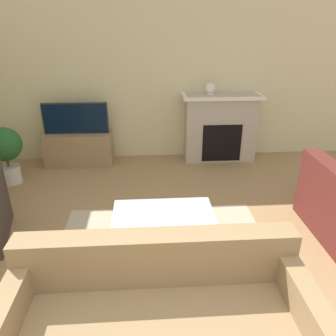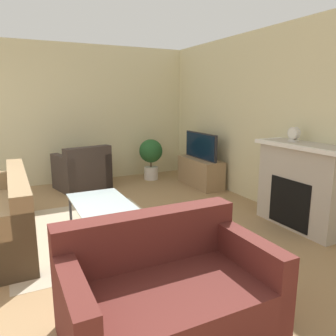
{
  "view_description": "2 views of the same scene",
  "coord_description": "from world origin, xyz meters",
  "views": [
    {
      "loc": [
        -0.17,
        -0.76,
        2.2
      ],
      "look_at": [
        0.04,
        2.42,
        0.76
      ],
      "focal_mm": 35.0,
      "sensor_mm": 36.0,
      "label": 1
    },
    {
      "loc": [
        3.95,
        1.09,
        1.68
      ],
      "look_at": [
        0.48,
        2.8,
        0.84
      ],
      "focal_mm": 35.0,
      "sensor_mm": 36.0,
      "label": 2
    }
  ],
  "objects": [
    {
      "name": "fireplace",
      "position": [
        1.05,
        4.46,
        0.58
      ],
      "size": [
        1.29,
        0.48,
        1.11
      ],
      "color": "#B2A899",
      "rests_on": "ground_plane"
    },
    {
      "name": "tv",
      "position": [
        -1.3,
        4.38,
        0.78
      ],
      "size": [
        1.02,
        0.06,
        0.5
      ],
      "color": "#232328",
      "rests_on": "tv_stand"
    },
    {
      "name": "wall_left",
      "position": [
        -2.74,
        2.33,
        1.35
      ],
      "size": [
        0.06,
        7.67,
        2.7
      ],
      "color": "beige",
      "rests_on": "ground_plane"
    },
    {
      "name": "coffee_table",
      "position": [
        -0.03,
        2.09,
        0.35
      ],
      "size": [
        1.05,
        0.69,
        0.38
      ],
      "color": "#333338",
      "rests_on": "ground_plane"
    },
    {
      "name": "armchair_by_window",
      "position": [
        -2.09,
        2.29,
        0.3
      ],
      "size": [
        0.96,
        1.02,
        0.82
      ],
      "rotation": [
        0.0,
        0.0,
        -1.34
      ],
      "color": "#3D332D",
      "rests_on": "ground_plane"
    },
    {
      "name": "area_rug",
      "position": [
        -0.03,
        1.92,
        0.0
      ],
      "size": [
        2.25,
        1.89,
        0.0
      ],
      "color": "#B7A88E",
      "rests_on": "ground_plane"
    },
    {
      "name": "tv_stand",
      "position": [
        -1.3,
        4.38,
        0.27
      ],
      "size": [
        1.08,
        0.41,
        0.53
      ],
      "color": "#997A56",
      "rests_on": "ground_plane"
    },
    {
      "name": "wall_back",
      "position": [
        0.0,
        4.7,
        1.35
      ],
      "size": [
        8.43,
        0.06,
        2.7
      ],
      "color": "beige",
      "rests_on": "ground_plane"
    },
    {
      "name": "potted_plant",
      "position": [
        -2.2,
        3.73,
        0.52
      ],
      "size": [
        0.48,
        0.48,
        0.84
      ],
      "color": "beige",
      "rests_on": "ground_plane"
    },
    {
      "name": "mantel_clock",
      "position": [
        0.85,
        4.46,
        1.21
      ],
      "size": [
        0.16,
        0.07,
        0.19
      ],
      "color": "beige",
      "rests_on": "fireplace"
    },
    {
      "name": "couch_loveseat",
      "position": [
        2.06,
        2.0,
        0.29
      ],
      "size": [
        0.92,
        1.45,
        0.82
      ],
      "rotation": [
        0.0,
        0.0,
        1.57
      ],
      "color": "#5B231E",
      "rests_on": "ground_plane"
    }
  ]
}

